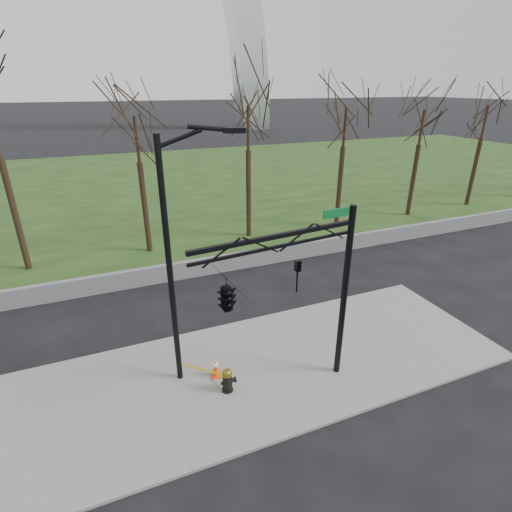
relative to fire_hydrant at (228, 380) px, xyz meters
name	(u,v)px	position (x,y,z in m)	size (l,w,h in m)	color
ground	(256,371)	(1.24, 0.62, -0.51)	(500.00, 500.00, 0.00)	black
sidewalk	(256,370)	(1.24, 0.62, -0.46)	(18.00, 6.00, 0.10)	slate
grass_strip	(141,184)	(1.24, 30.62, -0.48)	(120.00, 40.00, 0.06)	#1B3513
guardrail	(197,268)	(1.24, 8.62, -0.06)	(60.00, 0.30, 0.90)	#59595B
tree_row	(298,162)	(9.05, 12.62, 4.12)	(61.62, 4.00, 9.25)	black
fire_hydrant	(228,380)	(0.00, 0.00, 0.00)	(0.55, 0.36, 0.89)	black
traffic_cone	(216,368)	(-0.15, 0.82, -0.08)	(0.41, 0.41, 0.66)	#FF410D
street_light	(176,252)	(-1.07, 1.14, 4.19)	(2.32, 0.89, 8.21)	black
traffic_signal_mast	(253,288)	(0.54, -0.83, 3.64)	(5.08, 2.52, 6.00)	black
caution_tape	(209,372)	(-0.47, 0.54, 0.05)	(1.28, 1.21, 0.45)	yellow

